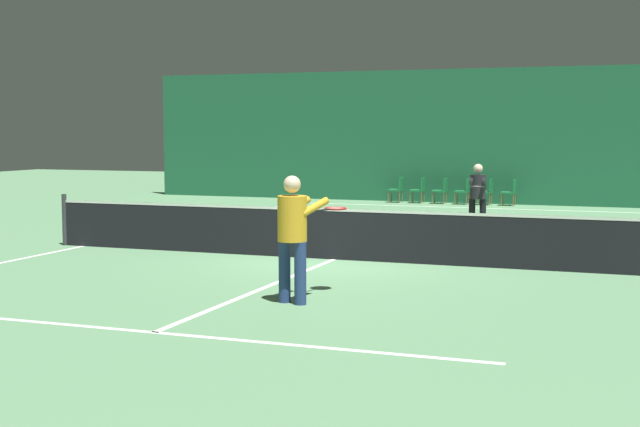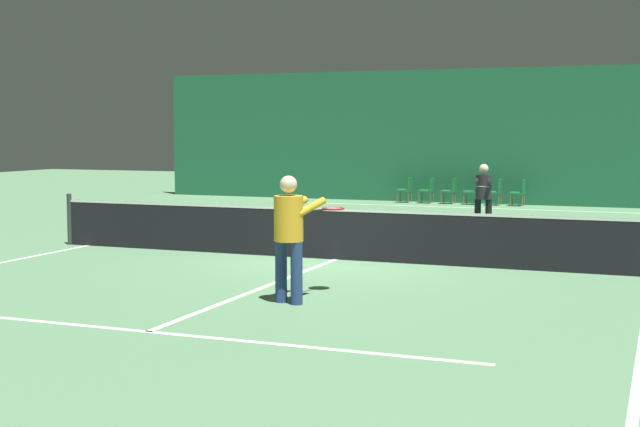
{
  "view_description": "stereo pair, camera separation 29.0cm",
  "coord_description": "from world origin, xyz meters",
  "px_view_note": "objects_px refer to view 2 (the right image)",
  "views": [
    {
      "loc": [
        5.44,
        -15.44,
        2.39
      ],
      "look_at": [
        0.35,
        -1.67,
        1.02
      ],
      "focal_mm": 50.0,
      "sensor_mm": 36.0,
      "label": 1
    },
    {
      "loc": [
        5.71,
        -15.33,
        2.39
      ],
      "look_at": [
        0.35,
        -1.67,
        1.02
      ],
      "focal_mm": 50.0,
      "sensor_mm": 36.0,
      "label": 2
    }
  ],
  "objects_px": {
    "player_near": "(291,229)",
    "player_far": "(483,193)",
    "courtside_chair_3": "(473,190)",
    "tennis_net": "(336,232)",
    "courtside_chair_1": "(428,189)",
    "courtside_chair_4": "(496,190)",
    "courtside_chair_0": "(407,188)",
    "courtside_chair_2": "(451,189)",
    "courtside_chair_5": "(520,191)"
  },
  "relations": [
    {
      "from": "player_near",
      "to": "player_far",
      "type": "relative_size",
      "value": 1.1
    },
    {
      "from": "courtside_chair_3",
      "to": "tennis_net",
      "type": "bearing_deg",
      "value": 0.66
    },
    {
      "from": "player_far",
      "to": "courtside_chair_3",
      "type": "bearing_deg",
      "value": -176.03
    },
    {
      "from": "courtside_chair_1",
      "to": "courtside_chair_4",
      "type": "xyz_separation_m",
      "value": [
        2.23,
        0.0,
        0.0
      ]
    },
    {
      "from": "tennis_net",
      "to": "player_near",
      "type": "xyz_separation_m",
      "value": [
        0.87,
        -4.13,
        0.52
      ]
    },
    {
      "from": "tennis_net",
      "to": "courtside_chair_1",
      "type": "relative_size",
      "value": 14.29
    },
    {
      "from": "courtside_chair_0",
      "to": "courtside_chair_2",
      "type": "xyz_separation_m",
      "value": [
        1.49,
        0.0,
        0.0
      ]
    },
    {
      "from": "courtside_chair_5",
      "to": "player_near",
      "type": "bearing_deg",
      "value": -1.53
    },
    {
      "from": "courtside_chair_3",
      "to": "courtside_chair_5",
      "type": "bearing_deg",
      "value": 90.0
    },
    {
      "from": "courtside_chair_1",
      "to": "courtside_chair_3",
      "type": "relative_size",
      "value": 1.0
    },
    {
      "from": "courtside_chair_2",
      "to": "courtside_chair_3",
      "type": "bearing_deg",
      "value": 90.0
    },
    {
      "from": "tennis_net",
      "to": "courtside_chair_2",
      "type": "bearing_deg",
      "value": 93.9
    },
    {
      "from": "courtside_chair_0",
      "to": "courtside_chair_4",
      "type": "xyz_separation_m",
      "value": [
        2.97,
        0.0,
        0.0
      ]
    },
    {
      "from": "courtside_chair_1",
      "to": "courtside_chair_5",
      "type": "height_order",
      "value": "same"
    },
    {
      "from": "tennis_net",
      "to": "courtside_chair_1",
      "type": "bearing_deg",
      "value": 97.11
    },
    {
      "from": "player_far",
      "to": "courtside_chair_1",
      "type": "distance_m",
      "value": 8.48
    },
    {
      "from": "player_far",
      "to": "courtside_chair_0",
      "type": "xyz_separation_m",
      "value": [
        -4.07,
        7.79,
        -0.45
      ]
    },
    {
      "from": "player_far",
      "to": "courtside_chair_2",
      "type": "height_order",
      "value": "player_far"
    },
    {
      "from": "courtside_chair_2",
      "to": "player_far",
      "type": "bearing_deg",
      "value": 18.37
    },
    {
      "from": "player_near",
      "to": "courtside_chair_1",
      "type": "distance_m",
      "value": 17.45
    },
    {
      "from": "courtside_chair_1",
      "to": "courtside_chair_4",
      "type": "relative_size",
      "value": 1.0
    },
    {
      "from": "courtside_chair_1",
      "to": "courtside_chair_3",
      "type": "height_order",
      "value": "same"
    },
    {
      "from": "courtside_chair_2",
      "to": "courtside_chair_0",
      "type": "bearing_deg",
      "value": -90.0
    },
    {
      "from": "courtside_chair_1",
      "to": "courtside_chair_2",
      "type": "bearing_deg",
      "value": 90.0
    },
    {
      "from": "courtside_chair_0",
      "to": "courtside_chair_3",
      "type": "xyz_separation_m",
      "value": [
        2.23,
        0.0,
        0.0
      ]
    },
    {
      "from": "player_far",
      "to": "courtside_chair_3",
      "type": "relative_size",
      "value": 1.91
    },
    {
      "from": "player_far",
      "to": "courtside_chair_3",
      "type": "height_order",
      "value": "player_far"
    },
    {
      "from": "courtside_chair_2",
      "to": "tennis_net",
      "type": "bearing_deg",
      "value": 3.9
    },
    {
      "from": "player_near",
      "to": "player_far",
      "type": "height_order",
      "value": "player_near"
    },
    {
      "from": "player_near",
      "to": "courtside_chair_2",
      "type": "distance_m",
      "value": 17.35
    },
    {
      "from": "player_near",
      "to": "courtside_chair_5",
      "type": "xyz_separation_m",
      "value": [
        0.46,
        17.25,
        -0.55
      ]
    },
    {
      "from": "player_near",
      "to": "courtside_chair_5",
      "type": "bearing_deg",
      "value": 14.57
    },
    {
      "from": "tennis_net",
      "to": "courtside_chair_3",
      "type": "height_order",
      "value": "tennis_net"
    },
    {
      "from": "player_near",
      "to": "courtside_chair_2",
      "type": "bearing_deg",
      "value": 21.95
    },
    {
      "from": "courtside_chair_4",
      "to": "courtside_chair_5",
      "type": "relative_size",
      "value": 1.0
    },
    {
      "from": "player_far",
      "to": "player_near",
      "type": "bearing_deg",
      "value": -14.28
    },
    {
      "from": "courtside_chair_2",
      "to": "courtside_chair_4",
      "type": "xyz_separation_m",
      "value": [
        1.49,
        0.0,
        0.0
      ]
    },
    {
      "from": "courtside_chair_4",
      "to": "courtside_chair_2",
      "type": "bearing_deg",
      "value": -90.0
    },
    {
      "from": "courtside_chair_0",
      "to": "courtside_chair_3",
      "type": "height_order",
      "value": "same"
    },
    {
      "from": "courtside_chair_3",
      "to": "courtside_chair_4",
      "type": "relative_size",
      "value": 1.0
    },
    {
      "from": "player_far",
      "to": "tennis_net",
      "type": "bearing_deg",
      "value": -26.95
    },
    {
      "from": "courtside_chair_2",
      "to": "courtside_chair_5",
      "type": "bearing_deg",
      "value": 90.0
    },
    {
      "from": "courtside_chair_0",
      "to": "courtside_chair_3",
      "type": "relative_size",
      "value": 1.0
    },
    {
      "from": "courtside_chair_3",
      "to": "courtside_chair_4",
      "type": "bearing_deg",
      "value": 90.0
    },
    {
      "from": "courtside_chair_2",
      "to": "courtside_chair_3",
      "type": "height_order",
      "value": "same"
    },
    {
      "from": "tennis_net",
      "to": "player_far",
      "type": "bearing_deg",
      "value": 72.39
    },
    {
      "from": "courtside_chair_4",
      "to": "courtside_chair_5",
      "type": "height_order",
      "value": "same"
    },
    {
      "from": "courtside_chair_0",
      "to": "courtside_chair_3",
      "type": "distance_m",
      "value": 2.23
    },
    {
      "from": "courtside_chair_3",
      "to": "courtside_chair_1",
      "type": "bearing_deg",
      "value": -90.0
    },
    {
      "from": "player_near",
      "to": "courtside_chair_1",
      "type": "xyz_separation_m",
      "value": [
        -2.51,
        17.25,
        -0.55
      ]
    }
  ]
}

